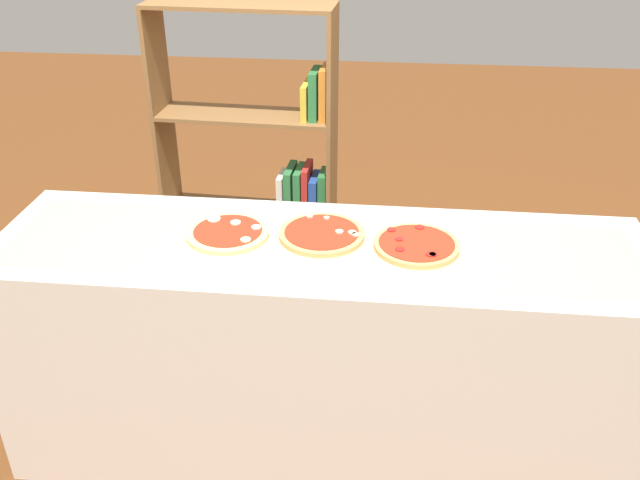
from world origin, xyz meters
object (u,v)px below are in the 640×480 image
Objects in this scene: pizza_pepperoni_2 at (416,245)px; pizza_mozzarella_0 at (228,233)px; pizza_mushroom_1 at (322,234)px; bookshelf at (270,181)px.

pizza_mozzarella_0 is at bearing 178.16° from pizza_pepperoni_2.
pizza_mushroom_1 is 0.20× the size of bookshelf.
pizza_pepperoni_2 is (0.66, -0.02, 0.00)m from pizza_mozzarella_0.
bookshelf is (-0.69, 1.02, -0.25)m from pizza_pepperoni_2.
pizza_mushroom_1 is at bearing -69.59° from bookshelf.
pizza_mushroom_1 is 1.06m from bookshelf.
pizza_mushroom_1 is at bearing 172.09° from pizza_pepperoni_2.
pizza_pepperoni_2 is 1.25m from bookshelf.
pizza_mozzarella_0 is at bearing -175.74° from pizza_mushroom_1.
pizza_mozzarella_0 and pizza_pepperoni_2 have the same top height.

